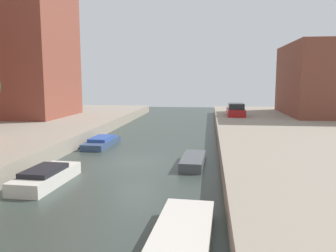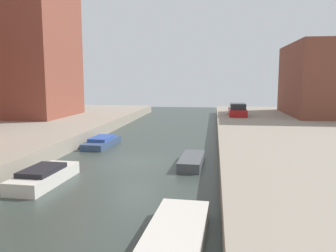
{
  "view_description": "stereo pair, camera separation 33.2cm",
  "coord_description": "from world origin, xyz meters",
  "px_view_note": "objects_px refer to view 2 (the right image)",
  "views": [
    {
      "loc": [
        4.35,
        -19.54,
        4.94
      ],
      "look_at": [
        1.28,
        5.25,
        1.53
      ],
      "focal_mm": 36.23,
      "sensor_mm": 36.0,
      "label": 1
    },
    {
      "loc": [
        4.68,
        -19.5,
        4.94
      ],
      "look_at": [
        1.28,
        5.25,
        1.53
      ],
      "focal_mm": 36.23,
      "sensor_mm": 36.0,
      "label": 2
    }
  ],
  "objects_px": {
    "apartment_tower_far": "(19,12)",
    "moored_boat_right_2": "(192,161)",
    "low_block_right": "(335,79)",
    "parked_car": "(237,111)",
    "moored_boat_left_2": "(44,176)",
    "moored_boat_right_1": "(177,231)",
    "moored_boat_left_3": "(102,142)"
  },
  "relations": [
    {
      "from": "apartment_tower_far",
      "to": "low_block_right",
      "type": "distance_m",
      "value": 35.2
    },
    {
      "from": "low_block_right",
      "to": "moored_boat_left_3",
      "type": "relative_size",
      "value": 2.83
    },
    {
      "from": "moored_boat_left_3",
      "to": "moored_boat_right_1",
      "type": "bearing_deg",
      "value": -63.02
    },
    {
      "from": "moored_boat_left_3",
      "to": "moored_boat_right_2",
      "type": "relative_size",
      "value": 1.17
    },
    {
      "from": "moored_boat_left_2",
      "to": "low_block_right",
      "type": "bearing_deg",
      "value": 50.25
    },
    {
      "from": "low_block_right",
      "to": "parked_car",
      "type": "bearing_deg",
      "value": -166.43
    },
    {
      "from": "moored_boat_left_2",
      "to": "moored_boat_right_1",
      "type": "height_order",
      "value": "moored_boat_left_2"
    },
    {
      "from": "moored_boat_left_3",
      "to": "moored_boat_right_2",
      "type": "bearing_deg",
      "value": -35.39
    },
    {
      "from": "apartment_tower_far",
      "to": "moored_boat_left_3",
      "type": "relative_size",
      "value": 4.9
    },
    {
      "from": "apartment_tower_far",
      "to": "moored_boat_right_1",
      "type": "height_order",
      "value": "apartment_tower_far"
    },
    {
      "from": "apartment_tower_far",
      "to": "moored_boat_left_2",
      "type": "relative_size",
      "value": 5.12
    },
    {
      "from": "low_block_right",
      "to": "moored_boat_left_3",
      "type": "height_order",
      "value": "low_block_right"
    },
    {
      "from": "apartment_tower_far",
      "to": "low_block_right",
      "type": "relative_size",
      "value": 1.73
    },
    {
      "from": "moored_boat_left_2",
      "to": "moored_boat_left_3",
      "type": "xyz_separation_m",
      "value": [
        -0.38,
        9.53,
        -0.08
      ]
    },
    {
      "from": "moored_boat_right_2",
      "to": "apartment_tower_far",
      "type": "bearing_deg",
      "value": 141.49
    },
    {
      "from": "apartment_tower_far",
      "to": "low_block_right",
      "type": "xyz_separation_m",
      "value": [
        34.0,
        5.72,
        -7.08
      ]
    },
    {
      "from": "low_block_right",
      "to": "parked_car",
      "type": "xyz_separation_m",
      "value": [
        -10.8,
        -2.61,
        -3.4
      ]
    },
    {
      "from": "apartment_tower_far",
      "to": "parked_car",
      "type": "bearing_deg",
      "value": 7.64
    },
    {
      "from": "apartment_tower_far",
      "to": "moored_boat_right_2",
      "type": "bearing_deg",
      "value": -38.51
    },
    {
      "from": "moored_boat_left_2",
      "to": "moored_boat_left_3",
      "type": "distance_m",
      "value": 9.54
    },
    {
      "from": "apartment_tower_far",
      "to": "parked_car",
      "type": "height_order",
      "value": "apartment_tower_far"
    },
    {
      "from": "moored_boat_left_3",
      "to": "parked_car",
      "type": "bearing_deg",
      "value": 51.07
    },
    {
      "from": "low_block_right",
      "to": "moored_boat_left_2",
      "type": "bearing_deg",
      "value": -129.75
    },
    {
      "from": "apartment_tower_far",
      "to": "moored_boat_right_1",
      "type": "relative_size",
      "value": 5.42
    },
    {
      "from": "apartment_tower_far",
      "to": "moored_boat_left_2",
      "type": "height_order",
      "value": "apartment_tower_far"
    },
    {
      "from": "moored_boat_left_2",
      "to": "moored_boat_right_1",
      "type": "xyz_separation_m",
      "value": [
        6.94,
        -4.85,
        -0.08
      ]
    },
    {
      "from": "low_block_right",
      "to": "parked_car",
      "type": "height_order",
      "value": "low_block_right"
    },
    {
      "from": "apartment_tower_far",
      "to": "moored_boat_right_2",
      "type": "relative_size",
      "value": 5.75
    },
    {
      "from": "parked_car",
      "to": "moored_boat_right_2",
      "type": "distance_m",
      "value": 19.01
    },
    {
      "from": "moored_boat_right_1",
      "to": "apartment_tower_far",
      "type": "bearing_deg",
      "value": 128.37
    },
    {
      "from": "moored_boat_right_2",
      "to": "low_block_right",
      "type": "bearing_deg",
      "value": 55.51
    },
    {
      "from": "apartment_tower_far",
      "to": "moored_boat_right_1",
      "type": "distance_m",
      "value": 33.73
    }
  ]
}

